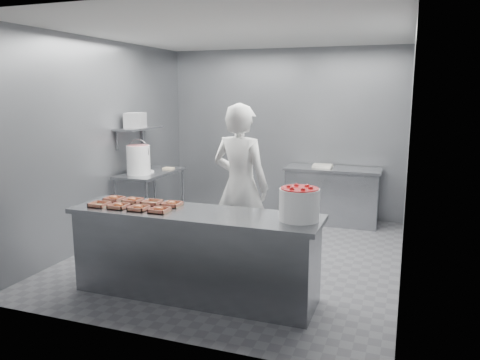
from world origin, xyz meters
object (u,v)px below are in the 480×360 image
(tray_5, at_px, (133,200))
(tray_7, at_px, (172,204))
(tray_3, at_px, (159,210))
(strawberry_tub, at_px, (299,203))
(tray_0, at_px, (99,204))
(tray_1, at_px, (119,206))
(worker, at_px, (240,186))
(service_counter, at_px, (195,254))
(tray_2, at_px, (139,208))
(tray_6, at_px, (152,202))
(glaze_bucket, at_px, (138,159))
(tray_4, at_px, (114,199))
(back_counter, at_px, (332,195))
(appliance, at_px, (135,120))
(prep_table, at_px, (151,191))

(tray_5, bearing_deg, tray_7, 0.00)
(tray_3, bearing_deg, strawberry_tub, 7.23)
(strawberry_tub, bearing_deg, tray_5, 177.24)
(tray_0, relative_size, tray_1, 1.00)
(tray_5, xyz_separation_m, worker, (0.94, 0.86, 0.06))
(service_counter, distance_m, tray_2, 0.74)
(tray_2, height_order, tray_5, same)
(tray_6, distance_m, glaze_bucket, 1.93)
(tray_6, height_order, worker, worker)
(glaze_bucket, bearing_deg, tray_6, -54.01)
(tray_2, xyz_separation_m, tray_7, (0.24, 0.27, 0.00))
(tray_4, bearing_deg, tray_6, 0.00)
(tray_7, bearing_deg, back_counter, 68.66)
(service_counter, relative_size, tray_1, 13.88)
(service_counter, bearing_deg, tray_1, -170.53)
(tray_0, xyz_separation_m, tray_5, (0.24, 0.27, 0.00))
(worker, bearing_deg, tray_7, 71.50)
(tray_0, height_order, tray_1, tray_1)
(tray_3, bearing_deg, tray_7, 90.00)
(tray_1, distance_m, appliance, 2.36)
(tray_4, height_order, glaze_bucket, glaze_bucket)
(prep_table, xyz_separation_m, tray_3, (1.33, -2.08, 0.33))
(service_counter, bearing_deg, worker, 81.76)
(service_counter, bearing_deg, tray_2, -166.59)
(worker, bearing_deg, strawberry_tub, 144.09)
(tray_5, relative_size, tray_7, 1.00)
(tray_2, bearing_deg, appliance, 122.37)
(back_counter, height_order, tray_6, tray_6)
(tray_0, xyz_separation_m, tray_3, (0.72, -0.00, 0.00))
(prep_table, relative_size, tray_0, 6.40)
(prep_table, height_order, tray_0, tray_0)
(appliance, bearing_deg, tray_7, -61.70)
(tray_4, height_order, appliance, appliance)
(tray_0, distance_m, tray_1, 0.24)
(service_counter, bearing_deg, tray_6, 166.51)
(back_counter, relative_size, tray_6, 8.01)
(prep_table, distance_m, tray_1, 2.27)
(tray_1, xyz_separation_m, tray_2, (0.24, 0.00, 0.00))
(service_counter, xyz_separation_m, tray_2, (-0.56, -0.13, 0.47))
(tray_6, relative_size, appliance, 0.63)
(tray_5, xyz_separation_m, tray_7, (0.48, 0.00, 0.00))
(tray_1, bearing_deg, tray_7, 29.01)
(tray_4, bearing_deg, strawberry_tub, -2.44)
(tray_4, distance_m, tray_5, 0.24)
(prep_table, xyz_separation_m, tray_4, (0.61, -1.82, 0.33))
(tray_4, height_order, worker, worker)
(service_counter, bearing_deg, prep_table, 130.24)
(tray_3, xyz_separation_m, tray_6, (-0.24, 0.27, -0.00))
(service_counter, relative_size, tray_3, 13.88)
(appliance, bearing_deg, strawberry_tub, -44.87)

